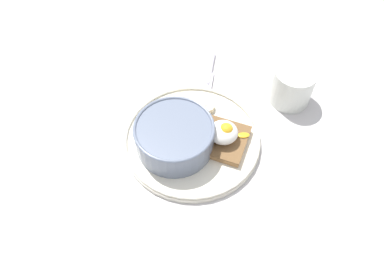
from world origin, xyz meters
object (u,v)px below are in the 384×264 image
object	(u,v)px
coffee_mug	(292,86)
knife	(210,74)
toast_slice	(222,139)
poached_egg	(224,131)
banana_slice_back	(193,110)
banana_slice_left	(206,107)
oatmeal_bowl	(175,136)
banana_slice_front	(184,100)

from	to	relation	value
coffee_mug	knife	xyz separation A→B (cm)	(-16.54, 4.10, -3.51)
toast_slice	poached_egg	size ratio (longest dim) A/B	1.37
coffee_mug	banana_slice_back	bearing A→B (deg)	-159.50
toast_slice	poached_egg	xyz separation A→B (cm)	(0.10, 0.02, 2.39)
banana_slice_left	knife	size ratio (longest dim) A/B	0.33
oatmeal_bowl	toast_slice	bearing A→B (deg)	14.32
toast_slice	coffee_mug	distance (cm)	18.02
oatmeal_bowl	coffee_mug	world-z (taller)	coffee_mug
banana_slice_back	knife	distance (cm)	11.23
coffee_mug	knife	size ratio (longest dim) A/B	0.62
banana_slice_back	knife	xyz separation A→B (cm)	(1.93, 11.01, -1.12)
poached_egg	coffee_mug	distance (cm)	17.81
banana_slice_back	knife	size ratio (longest dim) A/B	0.29
banana_slice_back	coffee_mug	xyz separation A→B (cm)	(18.47, 6.90, 2.39)
oatmeal_bowl	knife	world-z (taller)	oatmeal_bowl
toast_slice	banana_slice_back	distance (cm)	8.87
banana_slice_front	banana_slice_left	bearing A→B (deg)	-13.66
banana_slice_front	oatmeal_bowl	bearing A→B (deg)	-89.99
toast_slice	knife	world-z (taller)	toast_slice
oatmeal_bowl	banana_slice_back	xyz separation A→B (cm)	(2.08, 8.36, -2.32)
banana_slice_front	banana_slice_back	xyz separation A→B (cm)	(2.08, -2.04, -0.18)
toast_slice	coffee_mug	world-z (taller)	coffee_mug
oatmeal_bowl	banana_slice_back	bearing A→B (deg)	76.05
toast_slice	poached_egg	distance (cm)	2.39
banana_slice_left	knife	xyz separation A→B (cm)	(-0.39, 10.03, -1.17)
coffee_mug	knife	bearing A→B (deg)	166.07
banana_slice_back	banana_slice_left	bearing A→B (deg)	22.81
banana_slice_left	coffee_mug	distance (cm)	17.36
banana_slice_left	poached_egg	bearing A→B (deg)	-60.26
banana_slice_front	banana_slice_back	size ratio (longest dim) A/B	1.20
knife	coffee_mug	bearing A→B (deg)	-13.93
banana_slice_back	banana_slice_front	bearing A→B (deg)	135.51
poached_egg	banana_slice_front	xyz separation A→B (cm)	(-8.49, 8.24, -2.47)
toast_slice	banana_slice_front	world-z (taller)	same
oatmeal_bowl	coffee_mug	distance (cm)	25.60
poached_egg	banana_slice_back	world-z (taller)	poached_egg
oatmeal_bowl	toast_slice	xyz separation A→B (cm)	(8.39, 2.14, -2.06)
toast_slice	knife	bearing A→B (deg)	104.28
oatmeal_bowl	poached_egg	distance (cm)	8.77
banana_slice_front	coffee_mug	xyz separation A→B (cm)	(20.55, 4.86, 2.21)
toast_slice	banana_slice_left	xyz separation A→B (cm)	(-4.00, 7.20, -0.21)
poached_egg	banana_slice_left	bearing A→B (deg)	119.74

